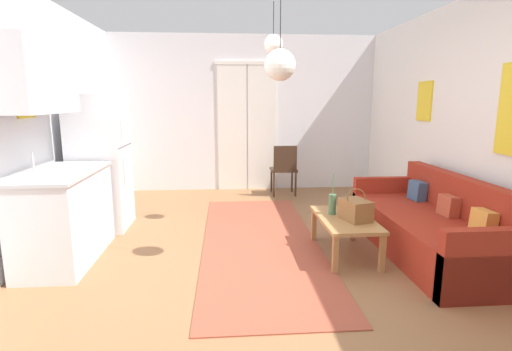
{
  "coord_description": "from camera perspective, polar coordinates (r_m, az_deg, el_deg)",
  "views": [
    {
      "loc": [
        -0.33,
        -3.33,
        1.56
      ],
      "look_at": [
        0.01,
        1.09,
        0.71
      ],
      "focal_mm": 27.43,
      "sensor_mm": 36.0,
      "label": 1
    }
  ],
  "objects": [
    {
      "name": "kitchen_counter",
      "position": [
        4.23,
        -26.9,
        -0.59
      ],
      "size": [
        0.6,
        1.25,
        2.11
      ],
      "color": "silver",
      "rests_on": "ground_plane"
    },
    {
      "name": "pendant_lamp_far",
      "position": [
        4.75,
        2.55,
        18.58
      ],
      "size": [
        0.22,
        0.22,
        0.58
      ],
      "color": "black"
    },
    {
      "name": "refrigerator",
      "position": [
        5.13,
        -21.73,
        1.77
      ],
      "size": [
        0.63,
        0.66,
        1.64
      ],
      "color": "white",
      "rests_on": "ground_plane"
    },
    {
      "name": "ground_plane",
      "position": [
        3.72,
        1.14,
        -14.83
      ],
      "size": [
        5.13,
        7.66,
        0.1
      ],
      "primitive_type": "cube",
      "color": "#8E603D"
    },
    {
      "name": "couch",
      "position": [
        4.46,
        24.47,
        -7.08
      ],
      "size": [
        0.85,
        2.14,
        0.8
      ],
      "color": "maroon",
      "rests_on": "ground_plane"
    },
    {
      "name": "coffee_table",
      "position": [
        4.1,
        12.89,
        -6.69
      ],
      "size": [
        0.52,
        0.95,
        0.4
      ],
      "color": "#A87542",
      "rests_on": "ground_plane"
    },
    {
      "name": "accent_chair",
      "position": [
        6.49,
        4.11,
        1.2
      ],
      "size": [
        0.42,
        0.4,
        0.84
      ],
      "rotation": [
        0.0,
        0.0,
        3.15
      ],
      "color": "#382619",
      "rests_on": "ground_plane"
    },
    {
      "name": "area_rug",
      "position": [
        4.45,
        0.59,
        -9.6
      ],
      "size": [
        1.26,
        3.56,
        0.01
      ],
      "primitive_type": "cube",
      "color": "#9E4733",
      "rests_on": "ground_plane"
    },
    {
      "name": "bamboo_vase",
      "position": [
        4.15,
        11.07,
        -4.11
      ],
      "size": [
        0.08,
        0.08,
        0.43
      ],
      "color": "#47704C",
      "rests_on": "coffee_table"
    },
    {
      "name": "handbag",
      "position": [
        4.01,
        14.31,
        -4.84
      ],
      "size": [
        0.3,
        0.35,
        0.32
      ],
      "color": "brown",
      "rests_on": "coffee_table"
    },
    {
      "name": "wall_back",
      "position": [
        6.92,
        -1.71,
        8.91
      ],
      "size": [
        4.73,
        0.13,
        2.67
      ],
      "color": "silver",
      "rests_on": "ground_plane"
    },
    {
      "name": "pendant_lamp_near",
      "position": [
        3.54,
        3.52,
        15.81
      ],
      "size": [
        0.27,
        0.27,
        0.94
      ],
      "color": "black"
    }
  ]
}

